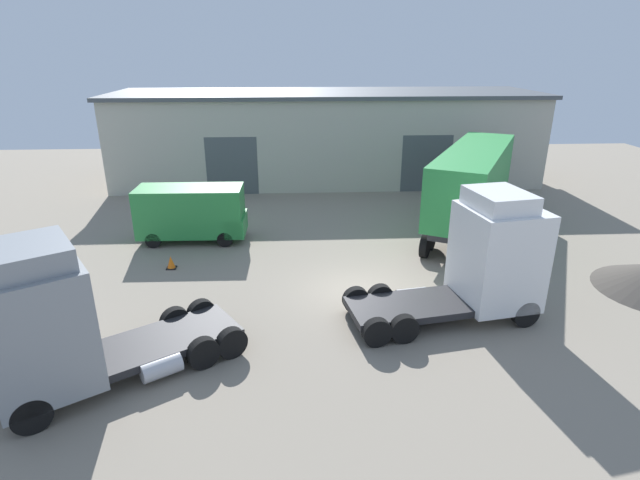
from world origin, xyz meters
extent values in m
plane|color=gray|center=(0.00, 0.00, 0.00)|extent=(60.00, 60.00, 0.00)
cube|color=#B7B2A3|center=(0.00, 17.79, 2.85)|extent=(27.92, 7.57, 5.71)
cube|color=#474C51|center=(0.00, 17.79, 5.83)|extent=(28.42, 8.07, 0.25)
cube|color=#4C5156|center=(-6.14, 14.03, 1.80)|extent=(3.20, 0.08, 3.60)
cube|color=#4C5156|center=(6.14, 14.03, 1.80)|extent=(3.20, 0.08, 3.60)
cube|color=silver|center=(4.44, -1.77, 2.15)|extent=(2.80, 2.88, 3.36)
cube|color=silver|center=(4.24, -1.80, 4.11)|extent=(2.02, 2.36, 0.60)
cube|color=black|center=(5.59, -1.56, 2.82)|extent=(0.44, 2.08, 1.21)
cube|color=#232326|center=(1.34, -2.32, 0.59)|extent=(4.18, 2.65, 0.24)
cylinder|color=#B2B2B7|center=(1.76, -1.23, 0.42)|extent=(1.18, 0.74, 0.56)
cylinder|color=black|center=(4.84, -0.58, 0.47)|extent=(0.97, 0.46, 0.94)
cylinder|color=black|center=(5.22, -2.75, 0.47)|extent=(0.97, 0.46, 0.94)
cylinder|color=black|center=(0.62, -1.33, 0.47)|extent=(0.97, 0.46, 0.94)
cylinder|color=black|center=(1.00, -3.49, 0.47)|extent=(0.97, 0.46, 0.94)
cylinder|color=black|center=(-0.27, -1.48, 0.47)|extent=(0.97, 0.46, 0.94)
cylinder|color=black|center=(0.11, -3.65, 0.47)|extent=(0.97, 0.46, 0.94)
cube|color=#28843D|center=(6.45, 6.53, 2.76)|extent=(7.16, 10.28, 2.82)
cube|color=#232326|center=(6.45, 6.53, 1.23)|extent=(6.50, 9.92, 0.24)
cube|color=#232326|center=(7.18, 9.53, 0.56)|extent=(0.22, 0.22, 1.11)
cube|color=#232326|center=(8.58, 8.76, 0.56)|extent=(0.22, 0.22, 1.11)
cylinder|color=black|center=(3.87, 4.10, 0.53)|extent=(0.77, 1.07, 1.06)
cylinder|color=black|center=(5.80, 3.05, 0.53)|extent=(0.77, 1.07, 1.06)
cylinder|color=black|center=(3.39, 3.22, 0.53)|extent=(0.77, 1.07, 1.06)
cylinder|color=black|center=(5.32, 2.17, 0.53)|extent=(0.77, 1.07, 1.06)
cube|color=gray|center=(-8.87, -5.61, 2.13)|extent=(3.37, 3.40, 3.30)
cube|color=gray|center=(-8.70, -5.51, 4.06)|extent=(2.55, 2.68, 0.60)
cube|color=#232326|center=(-6.18, -3.88, 0.59)|extent=(4.46, 3.85, 0.24)
cylinder|color=#B2B2B7|center=(-6.14, -5.04, 0.42)|extent=(1.23, 1.07, 0.56)
cylinder|color=black|center=(-8.78, -6.86, 0.47)|extent=(0.96, 0.77, 0.95)
cylinder|color=black|center=(-9.97, -5.01, 0.47)|extent=(0.96, 0.77, 0.95)
cylinder|color=black|center=(-5.07, -4.47, 0.47)|extent=(0.96, 0.77, 0.95)
cylinder|color=black|center=(-6.26, -2.63, 0.47)|extent=(0.96, 0.77, 0.95)
cylinder|color=black|center=(-4.31, -3.99, 0.47)|extent=(0.96, 0.77, 0.95)
cylinder|color=black|center=(-5.51, -2.14, 0.47)|extent=(0.96, 0.77, 0.95)
cube|color=#28843D|center=(-7.23, 5.91, 1.49)|extent=(4.93, 2.09, 2.27)
cube|color=#28843D|center=(-5.13, 5.88, 0.81)|extent=(0.94, 2.02, 0.90)
cube|color=black|center=(-5.53, 5.88, 1.95)|extent=(0.11, 1.68, 0.82)
cylinder|color=black|center=(-5.56, 6.74, 0.36)|extent=(0.73, 0.31, 0.72)
cylinder|color=black|center=(-5.59, 5.04, 0.36)|extent=(0.73, 0.31, 0.72)
cylinder|color=black|center=(-8.86, 6.79, 0.36)|extent=(0.73, 0.31, 0.72)
cylinder|color=black|center=(-8.89, 5.09, 0.36)|extent=(0.73, 0.31, 0.72)
cube|color=black|center=(-7.57, 2.64, 0.02)|extent=(0.40, 0.40, 0.04)
cone|color=orange|center=(-7.57, 2.64, 0.28)|extent=(0.36, 0.36, 0.55)
camera|label=1|loc=(-2.41, -16.88, 8.70)|focal=28.00mm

